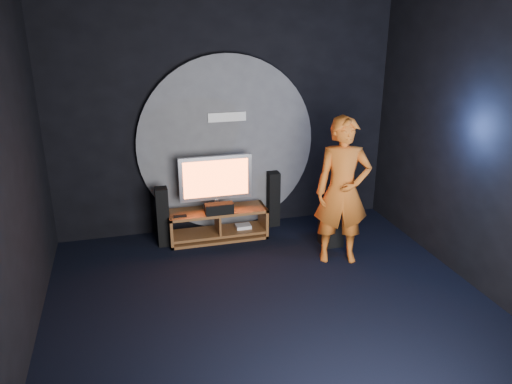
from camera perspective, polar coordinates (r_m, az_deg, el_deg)
The scene contains 14 objects.
floor at distance 5.69m, azimuth 2.17°, elevation -13.64°, with size 5.00×5.00×0.00m, color black.
back_wall at distance 7.29m, azimuth -3.52°, elevation 8.96°, with size 5.00×0.04×3.50m, color black.
front_wall at distance 2.85m, azimuth 17.96°, elevation -10.87°, with size 5.00×0.04×3.50m, color black.
left_wall at distance 4.84m, azimuth -27.08°, elevation 0.87°, with size 0.04×5.00×3.50m, color black.
right_wall at distance 6.15m, azimuth 25.36°, elevation 4.90°, with size 0.04×5.00×3.50m, color black.
wall_disc_panel at distance 7.34m, azimuth -3.36°, elevation 5.45°, with size 2.60×0.11×2.60m.
media_console at distance 7.30m, azimuth -4.33°, elevation -3.89°, with size 1.41×0.45×0.45m.
tv at distance 7.11m, azimuth -4.63°, elevation 1.36°, with size 1.04×0.22×0.78m.
center_speaker at distance 7.04m, azimuth -4.23°, elevation -1.91°, with size 0.40×0.15×0.15m, color black.
remote at distance 7.01m, azimuth -8.68°, elevation -2.74°, with size 0.18×0.05×0.02m, color black.
tower_speaker_left at distance 7.12m, azimuth -10.61°, elevation -2.80°, with size 0.17×0.19×0.86m, color black.
tower_speaker_right at distance 7.65m, azimuth 1.98°, elevation -0.79°, with size 0.17×0.19×0.86m, color black.
subwoofer at distance 7.19m, azimuth 8.53°, elevation -4.78°, with size 0.29×0.29×0.31m, color black.
player at distance 6.49m, azimuth 9.86°, elevation 0.09°, with size 0.71×0.46×1.94m, color #C65C1B.
Camera 1 is at (-1.43, -4.50, 3.17)m, focal length 35.00 mm.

